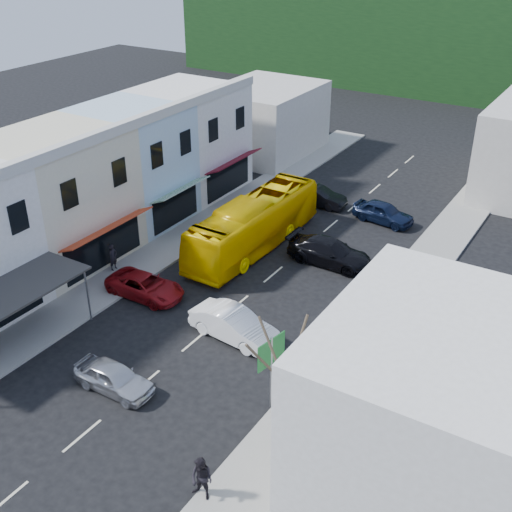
{
  "coord_description": "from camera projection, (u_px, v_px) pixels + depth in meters",
  "views": [
    {
      "loc": [
        16.88,
        -21.31,
        19.6
      ],
      "look_at": [
        0.0,
        6.0,
        2.2
      ],
      "focal_mm": 45.0,
      "sensor_mm": 36.0,
      "label": 1
    }
  ],
  "objects": [
    {
      "name": "ground",
      "position": [
        195.0,
        340.0,
        33.08
      ],
      "size": [
        120.0,
        120.0,
        0.0
      ],
      "primitive_type": "plane",
      "color": "black",
      "rests_on": "ground"
    },
    {
      "name": "car_white",
      "position": [
        234.0,
        327.0,
        32.96
      ],
      "size": [
        4.56,
        2.23,
        1.4
      ],
      "primitive_type": "imported",
      "rotation": [
        0.0,
        0.0,
        1.47
      ],
      "color": "white",
      "rests_on": "ground"
    },
    {
      "name": "car_black_near",
      "position": [
        330.0,
        254.0,
        39.96
      ],
      "size": [
        4.5,
        1.85,
        1.4
      ],
      "primitive_type": "imported",
      "rotation": [
        0.0,
        0.0,
        1.57
      ],
      "color": "black",
      "rests_on": "ground"
    },
    {
      "name": "car_silver",
      "position": [
        114.0,
        377.0,
        29.4
      ],
      "size": [
        4.41,
        1.83,
        1.4
      ],
      "primitive_type": "imported",
      "rotation": [
        0.0,
        0.0,
        1.58
      ],
      "color": "silver",
      "rests_on": "ground"
    },
    {
      "name": "traffic_signal",
      "position": [
        485.0,
        153.0,
        51.84
      ],
      "size": [
        1.08,
        1.22,
        4.5
      ],
      "primitive_type": null,
      "rotation": [
        0.0,
        0.0,
        2.75
      ],
      "color": "black",
      "rests_on": "ground"
    },
    {
      "name": "shopfront_row",
      "position": [
        81.0,
        188.0,
        40.69
      ],
      "size": [
        8.25,
        30.0,
        8.0
      ],
      "color": "silver",
      "rests_on": "ground"
    },
    {
      "name": "sidewalk_right",
      "position": [
        402.0,
        293.0,
        37.06
      ],
      "size": [
        3.0,
        52.0,
        0.15
      ],
      "primitive_type": "cube",
      "color": "gray",
      "rests_on": "ground"
    },
    {
      "name": "car_navy_mid",
      "position": [
        383.0,
        213.0,
        45.28
      ],
      "size": [
        4.59,
        2.35,
        1.4
      ],
      "primitive_type": "imported",
      "rotation": [
        0.0,
        0.0,
        1.44
      ],
      "color": "black",
      "rests_on": "ground"
    },
    {
      "name": "pedestrian_right",
      "position": [
        202.0,
        480.0,
        23.7
      ],
      "size": [
        0.71,
        0.46,
        1.7
      ],
      "primitive_type": "imported",
      "rotation": [
        0.0,
        0.0,
        0.02
      ],
      "color": "black",
      "rests_on": "sidewalk_right"
    },
    {
      "name": "pedestrian_left",
      "position": [
        113.0,
        257.0,
        38.93
      ],
      "size": [
        0.43,
        0.62,
        1.7
      ],
      "primitive_type": "imported",
      "rotation": [
        0.0,
        0.0,
        1.62
      ],
      "color": "black",
      "rests_on": "sidewalk_left"
    },
    {
      "name": "car_red",
      "position": [
        145.0,
        285.0,
        36.58
      ],
      "size": [
        4.64,
        2.0,
        1.4
      ],
      "primitive_type": "imported",
      "rotation": [
        0.0,
        0.0,
        1.59
      ],
      "color": "maroon",
      "rests_on": "ground"
    },
    {
      "name": "street_tree",
      "position": [
        285.0,
        384.0,
        24.33
      ],
      "size": [
        2.54,
        2.54,
        7.46
      ],
      "primitive_type": null,
      "rotation": [
        0.0,
        0.0,
        0.04
      ],
      "color": "#3B3024",
      "rests_on": "ground"
    },
    {
      "name": "distant_block_left",
      "position": [
        265.0,
        120.0,
        57.39
      ],
      "size": [
        8.0,
        10.0,
        6.0
      ],
      "primitive_type": "cube",
      "color": "#B7B2A8",
      "rests_on": "ground"
    },
    {
      "name": "hillside",
      "position": [
        497.0,
        27.0,
        79.23
      ],
      "size": [
        80.0,
        26.0,
        14.0
      ],
      "color": "black",
      "rests_on": "ground"
    },
    {
      "name": "direction_sign",
      "position": [
        271.0,
        373.0,
        27.82
      ],
      "size": [
        0.81,
        1.77,
        3.77
      ],
      "primitive_type": null,
      "rotation": [
        0.0,
        0.0,
        -0.19
      ],
      "color": "#135921",
      "rests_on": "ground"
    },
    {
      "name": "car_black_far",
      "position": [
        317.0,
        196.0,
        47.9
      ],
      "size": [
        4.47,
        1.98,
        1.4
      ],
      "primitive_type": "imported",
      "rotation": [
        0.0,
        0.0,
        1.61
      ],
      "color": "black",
      "rests_on": "ground"
    },
    {
      "name": "sidewalk_left",
      "position": [
        194.0,
        232.0,
        43.99
      ],
      "size": [
        3.0,
        52.0,
        0.15
      ],
      "primitive_type": "cube",
      "color": "gray",
      "rests_on": "ground"
    },
    {
      "name": "right_building",
      "position": [
        438.0,
        427.0,
        21.95
      ],
      "size": [
        8.0,
        9.0,
        8.0
      ],
      "primitive_type": "cube",
      "color": "silver",
      "rests_on": "ground"
    },
    {
      "name": "bus",
      "position": [
        254.0,
        226.0,
        41.49
      ],
      "size": [
        2.65,
        11.63,
        3.1
      ],
      "primitive_type": "imported",
      "rotation": [
        0.0,
        0.0,
        -0.01
      ],
      "color": "#F4C300",
      "rests_on": "ground"
    }
  ]
}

